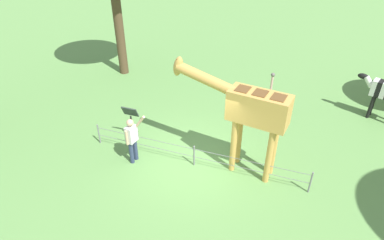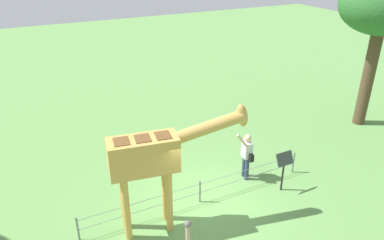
% 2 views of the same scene
% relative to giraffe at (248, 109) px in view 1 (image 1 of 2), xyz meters
% --- Properties ---
extents(ground_plane, '(60.00, 60.00, 0.00)m').
position_rel_giraffe_xyz_m(ground_plane, '(1.47, 0.24, -2.16)').
color(ground_plane, '#60934C').
extents(giraffe, '(3.65, 1.05, 3.32)m').
position_rel_giraffe_xyz_m(giraffe, '(0.00, 0.00, 0.00)').
color(giraffe, gold).
rests_on(giraffe, ground_plane).
extents(visitor, '(0.63, 0.59, 1.75)m').
position_rel_giraffe_xyz_m(visitor, '(3.37, 0.84, -1.26)').
color(visitor, navy).
rests_on(visitor, ground_plane).
extents(ostrich, '(0.70, 0.56, 2.25)m').
position_rel_giraffe_xyz_m(ostrich, '(-0.48, -2.51, -0.99)').
color(ostrich, '#CC9E93').
rests_on(ostrich, ground_plane).
extents(info_sign, '(0.56, 0.21, 1.32)m').
position_rel_giraffe_xyz_m(info_sign, '(4.00, -0.21, -1.21)').
color(info_sign, black).
rests_on(info_sign, ground_plane).
extents(wire_fence, '(7.05, 0.05, 0.75)m').
position_rel_giraffe_xyz_m(wire_fence, '(1.47, 0.40, -1.76)').
color(wire_fence, slate).
rests_on(wire_fence, ground_plane).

